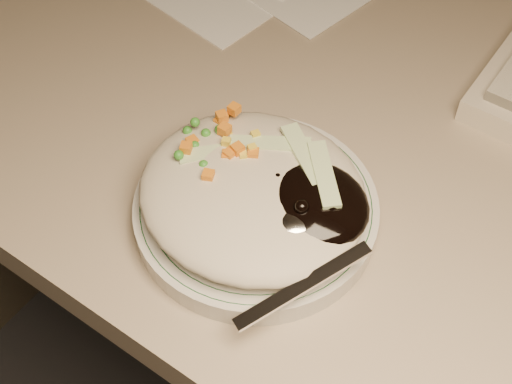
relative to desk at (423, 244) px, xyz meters
The scene contains 4 objects.
desk is the anchor object (origin of this frame).
plate 0.31m from the desk, 115.88° to the right, with size 0.21×0.21×0.02m, color beige.
plate_rim 0.31m from the desk, 115.88° to the right, with size 0.20×0.20×0.00m.
meal 0.33m from the desk, 114.79° to the right, with size 0.21×0.19×0.05m.
Camera 1 is at (0.11, 0.88, 1.24)m, focal length 50.00 mm.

